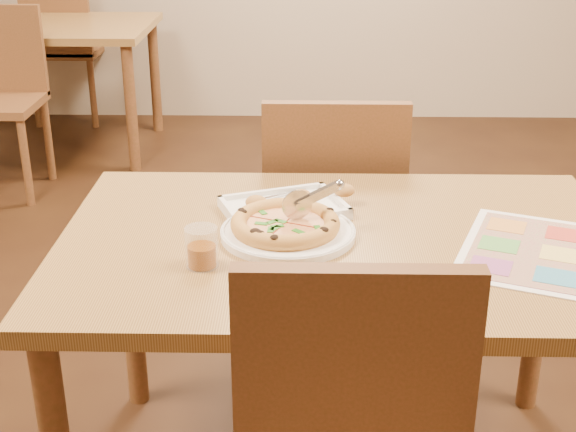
{
  "coord_description": "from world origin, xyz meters",
  "views": [
    {
      "loc": [
        -0.09,
        -1.67,
        1.49
      ],
      "look_at": [
        -0.13,
        0.01,
        0.77
      ],
      "focal_mm": 50.0,
      "sensor_mm": 36.0,
      "label": 1
    }
  ],
  "objects_px": {
    "plate": "(288,233)",
    "appetizer_tray": "(287,207)",
    "glass_tumbler": "(202,250)",
    "pizza": "(285,224)",
    "bg_chair_far": "(62,35)",
    "chair_far": "(333,201)",
    "menu": "(530,250)",
    "dining_table": "(342,271)",
    "bg_table": "(35,39)",
    "pizza_cutter": "(312,198)"
  },
  "relations": [
    {
      "from": "bg_table",
      "to": "pizza",
      "type": "distance_m",
      "value": 3.16
    },
    {
      "from": "bg_chair_far",
      "to": "pizza",
      "type": "relative_size",
      "value": 1.87
    },
    {
      "from": "bg_table",
      "to": "pizza_cutter",
      "type": "relative_size",
      "value": 9.47
    },
    {
      "from": "dining_table",
      "to": "glass_tumbler",
      "type": "xyz_separation_m",
      "value": [
        -0.3,
        -0.15,
        0.12
      ]
    },
    {
      "from": "appetizer_tray",
      "to": "glass_tumbler",
      "type": "bearing_deg",
      "value": -120.39
    },
    {
      "from": "pizza",
      "to": "appetizer_tray",
      "type": "bearing_deg",
      "value": 89.27
    },
    {
      "from": "chair_far",
      "to": "pizza_cutter",
      "type": "relative_size",
      "value": 3.42
    },
    {
      "from": "glass_tumbler",
      "to": "pizza",
      "type": "bearing_deg",
      "value": 42.57
    },
    {
      "from": "plate",
      "to": "glass_tumbler",
      "type": "height_order",
      "value": "glass_tumbler"
    },
    {
      "from": "bg_table",
      "to": "glass_tumbler",
      "type": "xyz_separation_m",
      "value": [
        1.3,
        -2.95,
        0.12
      ]
    },
    {
      "from": "dining_table",
      "to": "appetizer_tray",
      "type": "relative_size",
      "value": 3.78
    },
    {
      "from": "bg_chair_far",
      "to": "plate",
      "type": "distance_m",
      "value": 3.62
    },
    {
      "from": "chair_far",
      "to": "pizza",
      "type": "bearing_deg",
      "value": 77.53
    },
    {
      "from": "chair_far",
      "to": "appetizer_tray",
      "type": "xyz_separation_m",
      "value": [
        -0.13,
        -0.46,
        0.17
      ]
    },
    {
      "from": "dining_table",
      "to": "pizza_cutter",
      "type": "xyz_separation_m",
      "value": [
        -0.07,
        0.04,
        0.17
      ]
    },
    {
      "from": "pizza",
      "to": "appetizer_tray",
      "type": "height_order",
      "value": "appetizer_tray"
    },
    {
      "from": "pizza",
      "to": "appetizer_tray",
      "type": "relative_size",
      "value": 0.73
    },
    {
      "from": "chair_far",
      "to": "bg_chair_far",
      "type": "xyz_separation_m",
      "value": [
        -1.6,
        2.7,
        0.0
      ]
    },
    {
      "from": "bg_chair_far",
      "to": "pizza_cutter",
      "type": "height_order",
      "value": "bg_chair_far"
    },
    {
      "from": "pizza",
      "to": "menu",
      "type": "relative_size",
      "value": 0.64
    },
    {
      "from": "bg_chair_far",
      "to": "pizza_cutter",
      "type": "distance_m",
      "value": 3.61
    },
    {
      "from": "dining_table",
      "to": "bg_table",
      "type": "relative_size",
      "value": 1.0
    },
    {
      "from": "pizza",
      "to": "pizza_cutter",
      "type": "distance_m",
      "value": 0.09
    },
    {
      "from": "bg_chair_far",
      "to": "pizza",
      "type": "distance_m",
      "value": 3.61
    },
    {
      "from": "dining_table",
      "to": "appetizer_tray",
      "type": "height_order",
      "value": "appetizer_tray"
    },
    {
      "from": "bg_table",
      "to": "pizza_cutter",
      "type": "distance_m",
      "value": 3.16
    },
    {
      "from": "menu",
      "to": "bg_chair_far",
      "type": "bearing_deg",
      "value": 120.83
    },
    {
      "from": "dining_table",
      "to": "bg_chair_far",
      "type": "height_order",
      "value": "bg_chair_far"
    },
    {
      "from": "pizza_cutter",
      "to": "appetizer_tray",
      "type": "height_order",
      "value": "pizza_cutter"
    },
    {
      "from": "appetizer_tray",
      "to": "glass_tumbler",
      "type": "distance_m",
      "value": 0.35
    },
    {
      "from": "chair_far",
      "to": "pizza",
      "type": "distance_m",
      "value": 0.64
    },
    {
      "from": "bg_table",
      "to": "bg_chair_far",
      "type": "bearing_deg",
      "value": 90.0
    },
    {
      "from": "plate",
      "to": "appetizer_tray",
      "type": "distance_m",
      "value": 0.14
    },
    {
      "from": "chair_far",
      "to": "menu",
      "type": "relative_size",
      "value": 1.19
    },
    {
      "from": "appetizer_tray",
      "to": "pizza_cutter",
      "type": "bearing_deg",
      "value": -61.95
    },
    {
      "from": "dining_table",
      "to": "bg_table",
      "type": "distance_m",
      "value": 3.22
    },
    {
      "from": "chair_far",
      "to": "menu",
      "type": "height_order",
      "value": "chair_far"
    },
    {
      "from": "bg_chair_far",
      "to": "appetizer_tray",
      "type": "distance_m",
      "value": 3.49
    },
    {
      "from": "appetizer_tray",
      "to": "plate",
      "type": "bearing_deg",
      "value": -88.2
    },
    {
      "from": "pizza",
      "to": "menu",
      "type": "bearing_deg",
      "value": -7.56
    },
    {
      "from": "plate",
      "to": "appetizer_tray",
      "type": "height_order",
      "value": "appetizer_tray"
    },
    {
      "from": "chair_far",
      "to": "appetizer_tray",
      "type": "height_order",
      "value": "chair_far"
    },
    {
      "from": "chair_far",
      "to": "plate",
      "type": "distance_m",
      "value": 0.63
    },
    {
      "from": "dining_table",
      "to": "pizza",
      "type": "height_order",
      "value": "pizza"
    },
    {
      "from": "dining_table",
      "to": "plate",
      "type": "distance_m",
      "value": 0.16
    },
    {
      "from": "appetizer_tray",
      "to": "menu",
      "type": "bearing_deg",
      "value": -21.33
    },
    {
      "from": "chair_far",
      "to": "pizza_cutter",
      "type": "height_order",
      "value": "chair_far"
    },
    {
      "from": "pizza_cutter",
      "to": "bg_chair_far",
      "type": "bearing_deg",
      "value": 95.84
    },
    {
      "from": "pizza_cutter",
      "to": "dining_table",
      "type": "bearing_deg",
      "value": -46.06
    },
    {
      "from": "chair_far",
      "to": "glass_tumbler",
      "type": "relative_size",
      "value": 5.37
    }
  ]
}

